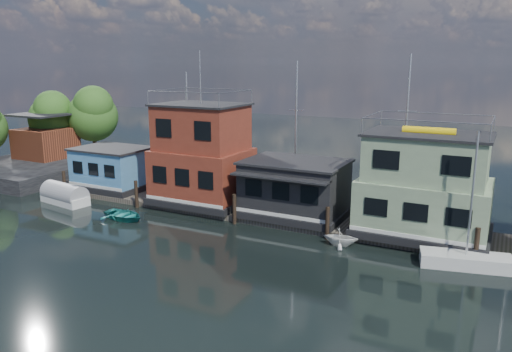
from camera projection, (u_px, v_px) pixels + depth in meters
The scene contains 13 objects.
ground at pixel (214, 284), 26.24m from camera, with size 160.00×160.00×0.00m, color black.
dock at pixel (301, 218), 36.60m from camera, with size 48.00×5.00×0.40m, color #595147.
houseboat_blue at pixel (113, 168), 44.16m from camera, with size 6.40×4.90×3.66m.
houseboat_red at pixel (202, 156), 39.51m from camera, with size 7.40×5.90×11.86m.
houseboat_dark at pixel (295, 188), 36.31m from camera, with size 7.40×6.10×4.06m.
houseboat_green at pixel (424, 187), 32.07m from camera, with size 8.40×5.90×7.03m.
pilings at pixel (281, 216), 34.12m from camera, with size 42.28×0.28×2.20m.
background_masts at pixel (389, 140), 38.49m from camera, with size 36.40×0.16×12.00m.
shore at pixel (47, 137), 52.83m from camera, with size 12.40×15.72×8.24m.
dinghy_teal at pixel (124, 215), 36.87m from camera, with size 2.49×3.49×0.72m, color teal.
day_sailer at pixel (466, 260), 28.31m from camera, with size 5.18×2.67×7.79m.
tarp_runabout at pixel (65, 195), 41.01m from camera, with size 4.71×2.47×1.82m.
dinghy_white at pixel (341, 237), 31.57m from camera, with size 1.90×2.20×1.16m, color white.
Camera 1 is at (13.05, -20.61, 11.43)m, focal length 35.00 mm.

